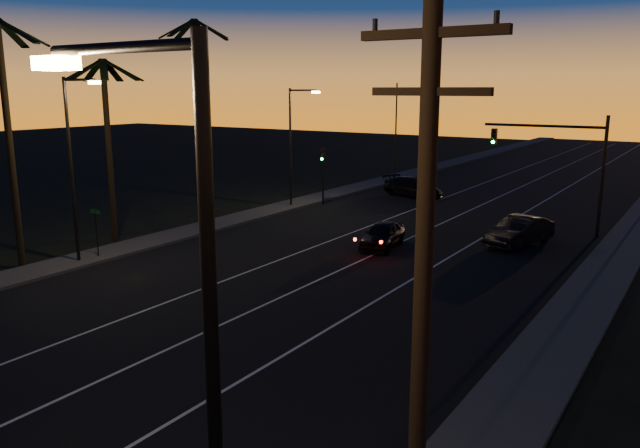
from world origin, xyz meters
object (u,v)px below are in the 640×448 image
Objects in this scene: signal_mast at (561,153)px; cross_car at (413,187)px; utility_pole at (422,298)px; right_car at (519,231)px; lead_car at (382,235)px.

signal_mast is 1.26× the size of cross_car.
utility_pole is 30.33m from signal_mast.
right_car is 0.89× the size of cross_car.
right_car reaches higher than cross_car.
utility_pole reaches higher than cross_car.
cross_car is (-17.03, 36.93, -4.54)m from utility_pole.
cross_car is at bearing 114.75° from utility_pole.
right_car is at bearing -44.40° from cross_car.
cross_car is at bearing 135.60° from right_car.
lead_car is 16.93m from cross_car.
lead_car is at bearing -70.74° from cross_car.
lead_car is 0.84× the size of cross_car.
utility_pole is 1.98× the size of right_car.
right_car is at bearing 101.89° from utility_pole.
cross_car is (-5.58, 15.98, 0.06)m from lead_car.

